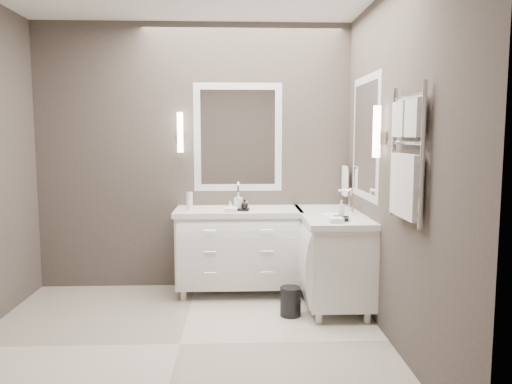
{
  "coord_description": "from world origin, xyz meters",
  "views": [
    {
      "loc": [
        0.43,
        -3.64,
        1.57
      ],
      "look_at": [
        0.6,
        0.7,
        1.08
      ],
      "focal_mm": 35.0,
      "sensor_mm": 36.0,
      "label": 1
    }
  ],
  "objects_px": {
    "vanity_back": "(238,245)",
    "vanity_right": "(332,252)",
    "waste_bin": "(290,301)",
    "towel_ladder": "(406,163)"
  },
  "relations": [
    {
      "from": "vanity_right",
      "to": "waste_bin",
      "type": "height_order",
      "value": "vanity_right"
    },
    {
      "from": "waste_bin",
      "to": "towel_ladder",
      "type": "bearing_deg",
      "value": -55.95
    },
    {
      "from": "vanity_back",
      "to": "vanity_right",
      "type": "bearing_deg",
      "value": -20.38
    },
    {
      "from": "vanity_right",
      "to": "waste_bin",
      "type": "xyz_separation_m",
      "value": [
        -0.43,
        -0.34,
        -0.36
      ]
    },
    {
      "from": "vanity_back",
      "to": "vanity_right",
      "type": "relative_size",
      "value": 1.0
    },
    {
      "from": "waste_bin",
      "to": "vanity_right",
      "type": "bearing_deg",
      "value": 38.45
    },
    {
      "from": "vanity_back",
      "to": "waste_bin",
      "type": "relative_size",
      "value": 4.86
    },
    {
      "from": "vanity_right",
      "to": "vanity_back",
      "type": "bearing_deg",
      "value": 159.62
    },
    {
      "from": "vanity_back",
      "to": "vanity_right",
      "type": "distance_m",
      "value": 0.93
    },
    {
      "from": "vanity_back",
      "to": "towel_ladder",
      "type": "bearing_deg",
      "value": -55.9
    }
  ]
}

